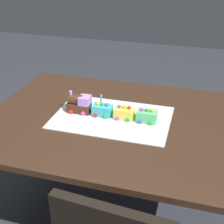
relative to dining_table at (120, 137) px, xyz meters
name	(u,v)px	position (x,y,z in m)	size (l,w,h in m)	color
ground_plane	(119,222)	(0.00, 0.00, -0.63)	(8.00, 8.00, 0.00)	#2D3038
dining_table	(120,137)	(0.00, 0.00, 0.00)	(1.40, 1.00, 0.74)	#382316
cake_board	(112,117)	(-0.05, 0.01, 0.11)	(0.60, 0.40, 0.00)	silver
cake_locomotive	(79,104)	(-0.23, 0.02, 0.16)	(0.14, 0.08, 0.12)	#472816
cake_car_gondola_turquoise	(102,110)	(-0.10, 0.02, 0.14)	(0.10, 0.08, 0.07)	#38B7C6
cake_car_hopper_lemon	(124,113)	(0.02, 0.02, 0.14)	(0.10, 0.08, 0.07)	#F4E04C
cake_car_flatbed_mint_green	(147,116)	(0.13, 0.02, 0.14)	(0.10, 0.08, 0.07)	#59CC7A
birthday_candle	(101,98)	(-0.11, 0.02, 0.21)	(0.01, 0.01, 0.05)	#4CA5E5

